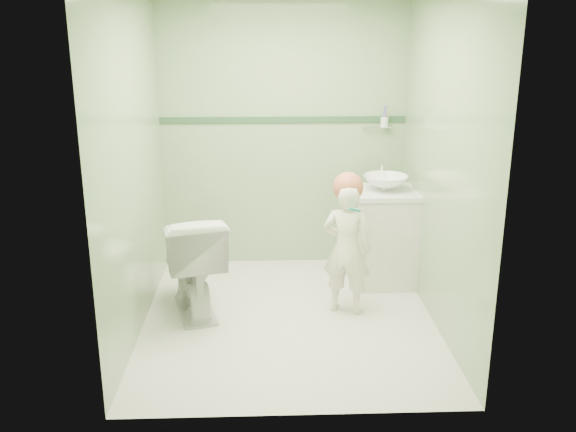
{
  "coord_description": "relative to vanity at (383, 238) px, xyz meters",
  "views": [
    {
      "loc": [
        -0.18,
        -4.41,
        2.17
      ],
      "look_at": [
        0.0,
        0.15,
        0.78
      ],
      "focal_mm": 39.47,
      "sensor_mm": 36.0,
      "label": 1
    }
  ],
  "objects": [
    {
      "name": "basin",
      "position": [
        0.0,
        0.0,
        0.49
      ],
      "size": [
        0.37,
        0.37,
        0.13
      ],
      "primitive_type": "imported",
      "color": "white",
      "rests_on": "counter"
    },
    {
      "name": "trim_stripe",
      "position": [
        -0.84,
        0.54,
        0.95
      ],
      "size": [
        2.2,
        0.02,
        0.05
      ],
      "primitive_type": "cube",
      "color": "#2D5034",
      "rests_on": "room_shell"
    },
    {
      "name": "toilet",
      "position": [
        -1.58,
        -0.52,
        0.01
      ],
      "size": [
        0.64,
        0.89,
        0.81
      ],
      "primitive_type": "imported",
      "rotation": [
        0.0,
        0.0,
        3.4
      ],
      "color": "white",
      "rests_on": "ground"
    },
    {
      "name": "room_shell",
      "position": [
        -0.84,
        -0.7,
        0.8
      ],
      "size": [
        2.5,
        2.54,
        2.4
      ],
      "color": "#89AE7C",
      "rests_on": "ground"
    },
    {
      "name": "counter",
      "position": [
        0.0,
        0.0,
        0.41
      ],
      "size": [
        0.54,
        0.52,
        0.04
      ],
      "primitive_type": "cube",
      "color": "white",
      "rests_on": "vanity"
    },
    {
      "name": "cup_holder",
      "position": [
        0.05,
        0.48,
        0.93
      ],
      "size": [
        0.26,
        0.07,
        0.21
      ],
      "color": "silver",
      "rests_on": "room_shell"
    },
    {
      "name": "toddler",
      "position": [
        -0.39,
        -0.57,
        0.12
      ],
      "size": [
        0.44,
        0.37,
        1.03
      ],
      "primitive_type": "imported",
      "rotation": [
        0.0,
        0.0,
        2.77
      ],
      "color": "white",
      "rests_on": "ground"
    },
    {
      "name": "teal_toothbrush",
      "position": [
        -0.37,
        -0.71,
        0.48
      ],
      "size": [
        0.11,
        0.14,
        0.08
      ],
      "color": "#0D9484",
      "rests_on": "toddler"
    },
    {
      "name": "faucet",
      "position": [
        0.0,
        0.19,
        0.57
      ],
      "size": [
        0.03,
        0.13,
        0.18
      ],
      "color": "silver",
      "rests_on": "counter"
    },
    {
      "name": "hair_cap",
      "position": [
        -0.39,
        -0.55,
        0.6
      ],
      "size": [
        0.23,
        0.23,
        0.23
      ],
      "primitive_type": "sphere",
      "color": "#C16446",
      "rests_on": "toddler"
    },
    {
      "name": "vanity",
      "position": [
        0.0,
        0.0,
        0.0
      ],
      "size": [
        0.52,
        0.5,
        0.8
      ],
      "primitive_type": "cube",
      "color": "silver",
      "rests_on": "ground"
    },
    {
      "name": "ground",
      "position": [
        -0.84,
        -0.7,
        -0.4
      ],
      "size": [
        2.5,
        2.5,
        0.0
      ],
      "primitive_type": "plane",
      "color": "silver",
      "rests_on": "ground"
    }
  ]
}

